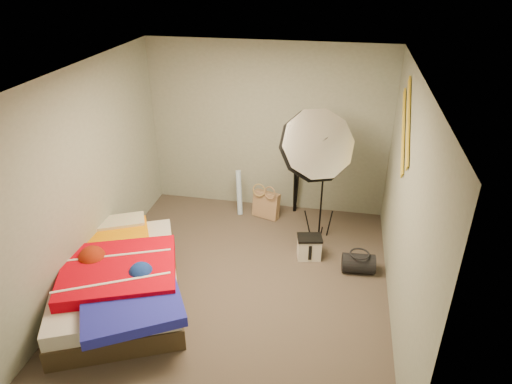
% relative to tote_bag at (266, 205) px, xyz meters
% --- Properties ---
extents(floor, '(4.00, 4.00, 0.00)m').
position_rel_tote_bag_xyz_m(floor, '(-0.05, -1.63, -0.20)').
color(floor, brown).
rests_on(floor, ground).
extents(ceiling, '(4.00, 4.00, 0.00)m').
position_rel_tote_bag_xyz_m(ceiling, '(-0.05, -1.63, 2.30)').
color(ceiling, silver).
rests_on(ceiling, wall_back).
extents(wall_back, '(3.50, 0.00, 3.50)m').
position_rel_tote_bag_xyz_m(wall_back, '(-0.05, 0.37, 1.05)').
color(wall_back, gray).
rests_on(wall_back, floor).
extents(wall_front, '(3.50, 0.00, 3.50)m').
position_rel_tote_bag_xyz_m(wall_front, '(-0.05, -3.63, 1.05)').
color(wall_front, gray).
rests_on(wall_front, floor).
extents(wall_left, '(0.00, 4.00, 4.00)m').
position_rel_tote_bag_xyz_m(wall_left, '(-1.80, -1.63, 1.05)').
color(wall_left, gray).
rests_on(wall_left, floor).
extents(wall_right, '(0.00, 4.00, 4.00)m').
position_rel_tote_bag_xyz_m(wall_right, '(1.70, -1.63, 1.05)').
color(wall_right, gray).
rests_on(wall_right, floor).
extents(tote_bag, '(0.43, 0.29, 0.41)m').
position_rel_tote_bag_xyz_m(tote_bag, '(0.00, 0.00, 0.00)').
color(tote_bag, tan).
rests_on(tote_bag, floor).
extents(wrapping_roll, '(0.15, 0.21, 0.69)m').
position_rel_tote_bag_xyz_m(wrapping_roll, '(-0.42, 0.04, 0.14)').
color(wrapping_roll, '#5F9BE3').
rests_on(wrapping_roll, floor).
extents(camera_case, '(0.33, 0.26, 0.29)m').
position_rel_tote_bag_xyz_m(camera_case, '(0.72, -0.92, -0.05)').
color(camera_case, silver).
rests_on(camera_case, floor).
extents(duffel_bag, '(0.41, 0.27, 0.24)m').
position_rel_tote_bag_xyz_m(duffel_bag, '(1.35, -1.10, -0.08)').
color(duffel_bag, black).
rests_on(duffel_bag, floor).
extents(wall_stripe_upper, '(0.02, 0.91, 0.78)m').
position_rel_tote_bag_xyz_m(wall_stripe_upper, '(1.68, -1.03, 1.75)').
color(wall_stripe_upper, gold).
rests_on(wall_stripe_upper, wall_right).
extents(wall_stripe_lower, '(0.02, 0.91, 0.78)m').
position_rel_tote_bag_xyz_m(wall_stripe_lower, '(1.68, -0.78, 1.55)').
color(wall_stripe_lower, gold).
rests_on(wall_stripe_lower, wall_right).
extents(bed, '(2.06, 2.29, 0.56)m').
position_rel_tote_bag_xyz_m(bed, '(-1.32, -2.13, 0.08)').
color(bed, '#3F3120').
rests_on(bed, floor).
extents(photo_umbrella, '(1.04, 0.92, 1.97)m').
position_rel_tote_bag_xyz_m(photo_umbrella, '(0.70, -0.56, 1.21)').
color(photo_umbrella, black).
rests_on(photo_umbrella, floor).
extents(camera_tripod, '(0.07, 0.07, 1.12)m').
position_rel_tote_bag_xyz_m(camera_tripod, '(0.40, 0.25, 0.44)').
color(camera_tripod, black).
rests_on(camera_tripod, floor).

